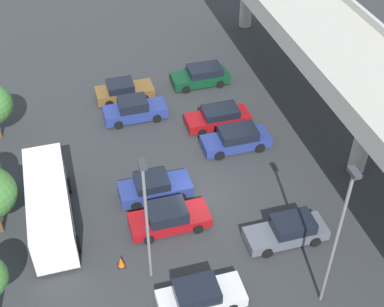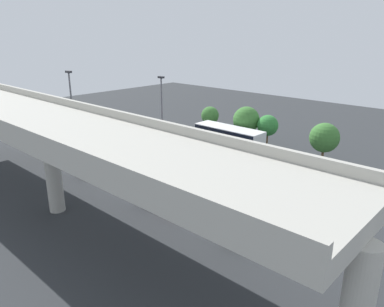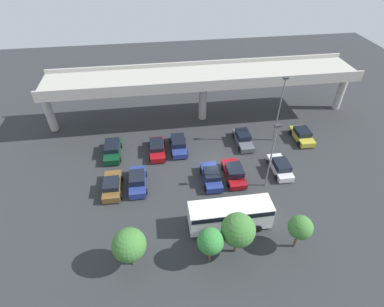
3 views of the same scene
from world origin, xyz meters
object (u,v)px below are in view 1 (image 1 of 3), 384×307
(parked_car_3, at_px, (236,139))
(lamp_post_mid_lot, at_px, (146,215))
(lamp_post_near_aisle, at_px, (338,232))
(parked_car_4, at_px, (154,187))
(parked_car_1, at_px, (135,110))
(parked_car_5, at_px, (169,218))
(parked_car_6, at_px, (288,231))
(parked_car_9, at_px, (124,91))
(parked_car_2, at_px, (218,117))
(traffic_cone, at_px, (121,262))
(parked_car_7, at_px, (200,296))
(parked_car_0, at_px, (201,76))
(shuttle_bus, at_px, (49,203))

(parked_car_3, relative_size, lamp_post_mid_lot, 0.58)
(lamp_post_near_aisle, bearing_deg, parked_car_4, -145.98)
(parked_car_1, relative_size, parked_car_5, 0.97)
(parked_car_6, height_order, lamp_post_mid_lot, lamp_post_mid_lot)
(parked_car_1, height_order, parked_car_9, parked_car_1)
(parked_car_5, xyz_separation_m, parked_car_6, (2.87, 6.37, 0.00))
(parked_car_3, bearing_deg, parked_car_2, -81.77)
(parked_car_9, distance_m, lamp_post_near_aisle, 22.56)
(parked_car_3, bearing_deg, lamp_post_near_aisle, 90.55)
(parked_car_4, bearing_deg, traffic_cone, -121.67)
(parked_car_9, xyz_separation_m, lamp_post_mid_lot, (17.15, -1.65, 4.12))
(parked_car_7, distance_m, traffic_cone, 4.99)
(parked_car_7, bearing_deg, traffic_cone, 134.53)
(parked_car_0, relative_size, parked_car_6, 0.96)
(parked_car_6, bearing_deg, parked_car_2, -87.69)
(parked_car_3, bearing_deg, parked_car_4, 25.44)
(parked_car_2, relative_size, parked_car_3, 0.99)
(parked_car_1, relative_size, parked_car_9, 1.04)
(lamp_post_mid_lot, bearing_deg, shuttle_bus, -138.16)
(parked_car_2, bearing_deg, parked_car_6, 92.31)
(lamp_post_mid_lot, xyz_separation_m, traffic_cone, (-1.05, -1.46, -4.49))
(parked_car_5, distance_m, shuttle_bus, 7.04)
(parked_car_4, relative_size, parked_car_7, 1.01)
(parked_car_0, bearing_deg, lamp_post_near_aisle, 90.40)
(parked_car_1, relative_size, parked_car_4, 1.02)
(parked_car_9, bearing_deg, shuttle_bus, -118.84)
(parked_car_2, height_order, shuttle_bus, shuttle_bus)
(parked_car_1, bearing_deg, parked_car_4, -92.73)
(parked_car_1, relative_size, parked_car_2, 0.99)
(parked_car_0, relative_size, shuttle_bus, 0.58)
(parked_car_2, bearing_deg, lamp_post_mid_lot, 56.99)
(traffic_cone, bearing_deg, parked_car_0, 149.87)
(parked_car_5, bearing_deg, shuttle_bus, 161.95)
(parked_car_5, bearing_deg, parked_car_2, 55.68)
(parked_car_6, relative_size, parked_car_7, 1.06)
(parked_car_0, xyz_separation_m, parked_car_2, (5.64, -0.38, -0.05))
(parked_car_4, bearing_deg, parked_car_1, 87.27)
(parked_car_6, bearing_deg, parked_car_3, -89.61)
(parked_car_1, bearing_deg, lamp_post_near_aisle, -71.06)
(parked_car_6, xyz_separation_m, parked_car_9, (-16.80, -6.53, -0.01))
(lamp_post_near_aisle, bearing_deg, parked_car_9, -162.64)
(lamp_post_near_aisle, bearing_deg, parked_car_2, -178.08)
(parked_car_7, relative_size, traffic_cone, 6.46)
(parked_car_5, height_order, parked_car_9, parked_car_5)
(parked_car_3, xyz_separation_m, lamp_post_mid_lot, (9.07, -8.12, 4.08))
(parked_car_0, distance_m, lamp_post_near_aisle, 21.92)
(parked_car_3, relative_size, lamp_post_near_aisle, 0.52)
(parked_car_5, bearing_deg, lamp_post_mid_lot, -119.33)
(parked_car_0, bearing_deg, traffic_cone, 59.87)
(parked_car_9, bearing_deg, parked_car_3, -51.33)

